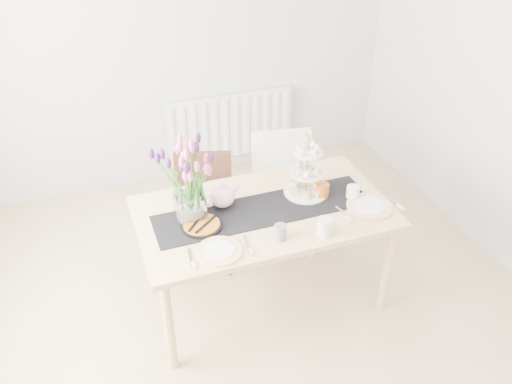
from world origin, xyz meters
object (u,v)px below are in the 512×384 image
object	(u,v)px
chair_white	(284,182)
radiator	(230,126)
mug_grey	(280,232)
chair_brown	(204,201)
teapot	(222,196)
mug_orange	(322,191)
tulip_vase	(187,171)
tart_tin	(202,226)
plate_left	(219,251)
dining_table	(264,220)
cream_jug	(353,192)
plate_right	(369,207)
mug_white	(324,227)
cake_stand	(307,178)

from	to	relation	value
chair_white	radiator	bearing A→B (deg)	102.25
chair_white	mug_grey	world-z (taller)	chair_white
chair_brown	teapot	world-z (taller)	teapot
teapot	mug_orange	bearing A→B (deg)	-25.61
chair_brown	mug_orange	size ratio (longest dim) A/B	8.16
tulip_vase	chair_white	bearing A→B (deg)	30.36
tart_tin	mug_orange	distance (m)	0.83
plate_left	radiator	bearing A→B (deg)	70.96
tulip_vase	dining_table	bearing A→B (deg)	-9.69
cream_jug	mug_orange	xyz separation A→B (m)	(-0.19, 0.07, 0.01)
dining_table	mug_orange	world-z (taller)	mug_orange
cream_jug	dining_table	bearing A→B (deg)	-166.18
cream_jug	tart_tin	xyz separation A→B (m)	(-1.01, 0.02, -0.03)
radiator	mug_orange	distance (m)	1.79
radiator	plate_right	world-z (taller)	plate_right
mug_white	plate_right	world-z (taller)	mug_white
mug_white	teapot	bearing A→B (deg)	137.80
radiator	mug_orange	size ratio (longest dim) A/B	11.66
mug_grey	cake_stand	bearing A→B (deg)	8.49
chair_white	cake_stand	size ratio (longest dim) A/B	2.13
radiator	chair_white	distance (m)	1.20
teapot	plate_right	size ratio (longest dim) A/B	0.88
chair_brown	plate_right	size ratio (longest dim) A/B	2.85
chair_brown	plate_right	xyz separation A→B (m)	(0.89, -0.80, 0.27)
cake_stand	plate_right	size ratio (longest dim) A/B	1.46
teapot	plate_right	world-z (taller)	teapot
dining_table	tulip_vase	xyz separation A→B (m)	(-0.46, 0.08, 0.42)
radiator	dining_table	world-z (taller)	same
tart_tin	mug_orange	xyz separation A→B (m)	(0.83, 0.05, 0.04)
cake_stand	tart_tin	xyz separation A→B (m)	(-0.75, -0.12, -0.11)
cream_jug	plate_left	bearing A→B (deg)	-146.78
cream_jug	plate_left	size ratio (longest dim) A/B	0.32
tulip_vase	mug_orange	distance (m)	0.92
chair_white	cream_jug	xyz separation A→B (m)	(0.22, -0.63, 0.26)
tulip_vase	mug_white	size ratio (longest dim) A/B	5.75
dining_table	mug_grey	xyz separation A→B (m)	(-0.01, -0.30, 0.12)
cream_jug	cake_stand	bearing A→B (deg)	170.97
cream_jug	plate_right	world-z (taller)	cream_jug
mug_grey	plate_left	size ratio (longest dim) A/B	0.34
dining_table	cream_jug	bearing A→B (deg)	-6.15
cake_stand	teapot	size ratio (longest dim) A/B	1.66
tart_tin	chair_brown	bearing A→B (deg)	74.81
plate_right	mug_orange	bearing A→B (deg)	138.42
tart_tin	plate_right	world-z (taller)	tart_tin
cake_stand	cream_jug	xyz separation A→B (m)	(0.27, -0.15, -0.08)
dining_table	plate_left	xyz separation A→B (m)	(-0.38, -0.29, 0.08)
cake_stand	cream_jug	size ratio (longest dim) A/B	5.05
plate_left	teapot	bearing A→B (deg)	70.48
tart_tin	mug_white	distance (m)	0.74
cake_stand	mug_orange	world-z (taller)	cake_stand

